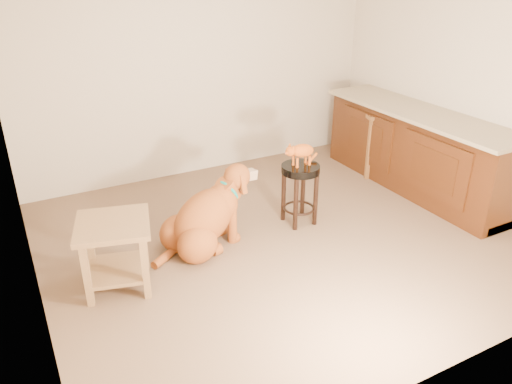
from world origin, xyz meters
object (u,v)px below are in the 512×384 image
padded_stool (300,182)px  side_table (115,245)px  tabby_kitten (300,152)px  golden_retriever (205,219)px  wood_stool (378,141)px

padded_stool → side_table: (-1.92, -0.23, -0.06)m
side_table → tabby_kitten: bearing=7.0°
padded_stool → tabby_kitten: tabby_kitten is taller
padded_stool → golden_retriever: (-1.04, 0.00, -0.16)m
wood_stool → side_table: (-3.49, -0.89, -0.02)m
padded_stool → tabby_kitten: (-0.01, 0.00, 0.33)m
side_table → golden_retriever: size_ratio=0.58×
padded_stool → golden_retriever: golden_retriever is taller
golden_retriever → side_table: bearing=-179.6°
wood_stool → tabby_kitten: 1.75m
side_table → tabby_kitten: tabby_kitten is taller
wood_stool → golden_retriever: size_ratio=0.66×
padded_stool → side_table: size_ratio=0.90×
wood_stool → tabby_kitten: size_ratio=1.84×
padded_stool → side_table: bearing=-173.1°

